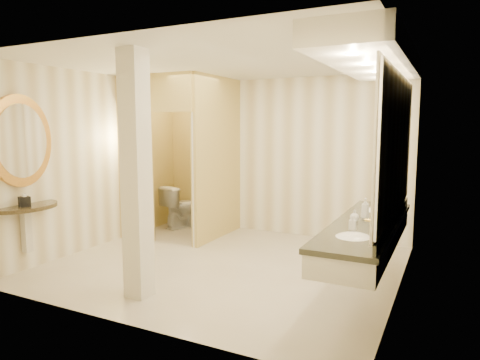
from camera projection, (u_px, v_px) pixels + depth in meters
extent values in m
plane|color=beige|center=(224.00, 264.00, 5.88)|extent=(4.50, 4.50, 0.00)
plane|color=silver|center=(223.00, 63.00, 5.54)|extent=(4.50, 4.50, 0.00)
cube|color=white|center=(278.00, 157.00, 7.49)|extent=(4.50, 0.02, 2.70)
cube|color=white|center=(120.00, 185.00, 3.93)|extent=(4.50, 0.02, 2.70)
cube|color=white|center=(98.00, 161.00, 6.70)|extent=(0.02, 4.00, 2.70)
cube|color=white|center=(403.00, 175.00, 4.72)|extent=(0.02, 4.00, 2.70)
cube|color=#D4C36F|center=(218.00, 158.00, 7.17)|extent=(0.10, 1.50, 2.70)
cube|color=#D4C36F|center=(135.00, 159.00, 7.00)|extent=(0.65, 0.10, 2.70)
cube|color=#D4C36F|center=(170.00, 92.00, 6.55)|extent=(0.80, 0.10, 0.60)
cube|color=beige|center=(202.00, 178.00, 6.93)|extent=(0.21, 0.79, 2.10)
cylinder|color=gold|center=(132.00, 147.00, 6.92)|extent=(0.03, 0.03, 0.30)
cone|color=beige|center=(132.00, 135.00, 6.89)|extent=(0.14, 0.14, 0.14)
cube|color=beige|center=(366.00, 235.00, 4.57)|extent=(0.60, 2.54, 0.24)
cube|color=black|center=(366.00, 224.00, 4.56)|extent=(0.64, 2.58, 0.05)
cube|color=black|center=(394.00, 220.00, 4.42)|extent=(0.03, 2.54, 0.10)
ellipsoid|color=white|center=(353.00, 241.00, 3.95)|extent=(0.40, 0.44, 0.15)
cylinder|color=gold|center=(376.00, 230.00, 3.84)|extent=(0.03, 0.03, 0.22)
ellipsoid|color=white|center=(377.00, 214.00, 5.17)|extent=(0.40, 0.44, 0.15)
cylinder|color=gold|center=(395.00, 205.00, 5.06)|extent=(0.03, 0.03, 0.22)
cube|color=white|center=(397.00, 145.00, 4.33)|extent=(0.03, 2.54, 1.40)
cube|color=beige|center=(373.00, 56.00, 4.34)|extent=(0.75, 2.74, 0.22)
cylinder|color=black|center=(23.00, 207.00, 5.54)|extent=(0.90, 0.90, 0.05)
cube|color=beige|center=(26.00, 229.00, 5.56)|extent=(0.10, 0.10, 0.60)
cylinder|color=gold|center=(20.00, 141.00, 5.43)|extent=(0.07, 0.90, 0.90)
cylinder|color=white|center=(22.00, 141.00, 5.41)|extent=(0.02, 0.72, 0.72)
cube|color=beige|center=(136.00, 176.00, 4.63)|extent=(0.25, 0.25, 2.70)
cube|color=black|center=(24.00, 202.00, 5.41)|extent=(0.17, 0.17, 0.13)
imported|color=white|center=(182.00, 206.00, 8.01)|extent=(0.65, 0.87, 0.79)
imported|color=beige|center=(353.00, 223.00, 4.18)|extent=(0.07, 0.07, 0.15)
imported|color=silver|center=(355.00, 216.00, 4.56)|extent=(0.12, 0.12, 0.12)
imported|color=#C6B28C|center=(365.00, 209.00, 4.67)|extent=(0.10, 0.10, 0.23)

